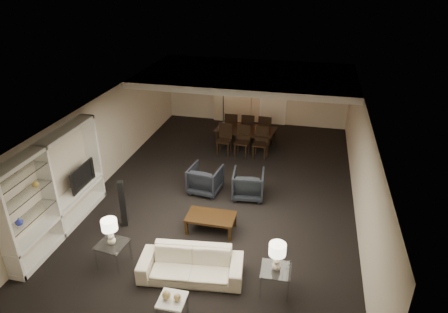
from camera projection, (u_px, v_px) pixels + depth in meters
name	position (u px, v px, depth m)	size (l,w,h in m)	color
floor	(224.00, 192.00, 11.15)	(11.00, 11.00, 0.00)	black
ceiling	(224.00, 107.00, 10.04)	(7.00, 11.00, 0.02)	silver
wall_back	(256.00, 92.00, 15.41)	(7.00, 0.02, 2.50)	beige
wall_front	(140.00, 310.00, 5.79)	(7.00, 0.02, 2.50)	beige
wall_left	(104.00, 140.00, 11.30)	(0.02, 11.00, 2.50)	beige
wall_right	(361.00, 165.00, 9.89)	(0.02, 11.00, 2.50)	beige
ceiling_soffit	(248.00, 76.00, 13.15)	(7.00, 4.00, 0.20)	silver
curtains	(233.00, 92.00, 15.54)	(1.50, 0.12, 2.40)	beige
door	(273.00, 98.00, 15.33)	(0.90, 0.05, 2.10)	silver
painting	(312.00, 88.00, 14.82)	(0.95, 0.04, 0.65)	#142D38
media_unit	(56.00, 189.00, 9.02)	(0.38, 3.40, 2.35)	white
pendant_light	(256.00, 90.00, 13.30)	(0.52, 0.52, 0.24)	#D8591E
sofa	(191.00, 265.00, 8.03)	(2.08, 0.81, 0.61)	beige
coffee_table	(211.00, 223.00, 9.47)	(1.14, 0.67, 0.41)	black
armchair_left	(205.00, 179.00, 11.00)	(0.83, 0.85, 0.77)	black
armchair_right	(248.00, 184.00, 10.76)	(0.83, 0.85, 0.77)	black
side_table_left	(114.00, 254.00, 8.39)	(0.57, 0.57, 0.53)	silver
side_table_right	(275.00, 280.00, 7.70)	(0.57, 0.57, 0.53)	silver
table_lamp_left	(110.00, 232.00, 8.14)	(0.32, 0.32, 0.59)	white
table_lamp_right	(277.00, 257.00, 7.46)	(0.32, 0.32, 0.59)	white
marble_table	(173.00, 309.00, 7.10)	(0.48, 0.48, 0.48)	white
gold_gourd_a	(166.00, 295.00, 6.98)	(0.15, 0.15, 0.15)	tan
gold_gourd_b	(177.00, 297.00, 6.94)	(0.13, 0.13, 0.13)	tan
television	(79.00, 176.00, 9.84)	(0.13, 0.99, 0.57)	black
vase_blue	(19.00, 221.00, 7.94)	(0.16, 0.16, 0.16)	#2A36B8
vase_amber	(35.00, 183.00, 8.30)	(0.15, 0.15, 0.16)	gold
floor_speaker	(123.00, 204.00, 9.48)	(0.13, 0.13, 1.22)	black
dining_table	(245.00, 139.00, 13.62)	(1.96, 1.09, 0.69)	black
chair_nl	(224.00, 140.00, 13.10)	(0.47, 0.47, 1.02)	black
chair_nm	(242.00, 142.00, 12.98)	(0.47, 0.47, 1.02)	black
chair_nr	(260.00, 143.00, 12.86)	(0.47, 0.47, 1.02)	black
chair_fl	(232.00, 126.00, 14.23)	(0.47, 0.47, 1.02)	black
chair_fm	(249.00, 127.00, 14.11)	(0.47, 0.47, 1.02)	black
chair_fr	(266.00, 129.00, 13.99)	(0.47, 0.47, 1.02)	black
floor_lamp	(223.00, 104.00, 15.60)	(0.22, 0.22, 1.52)	black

